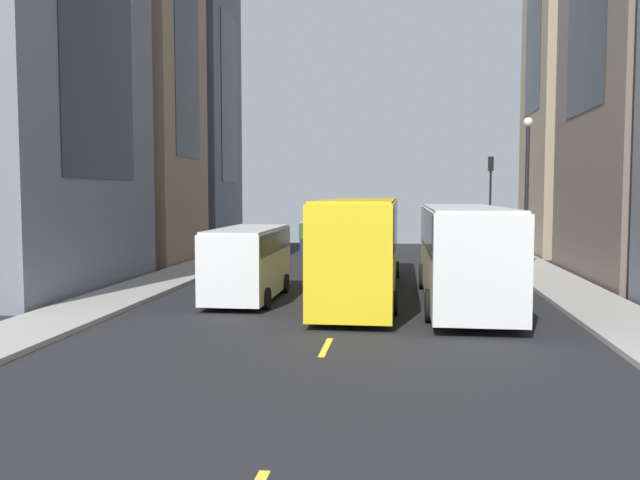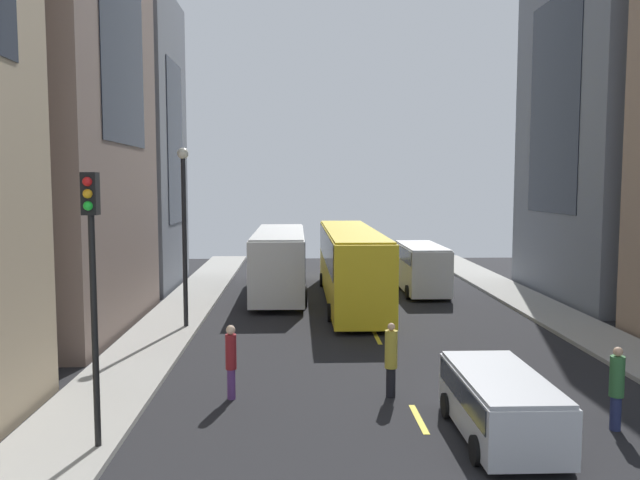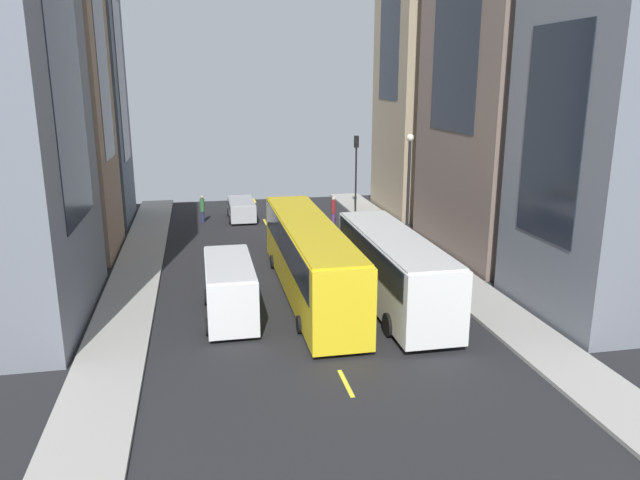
% 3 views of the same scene
% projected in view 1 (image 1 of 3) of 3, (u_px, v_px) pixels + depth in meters
% --- Properties ---
extents(ground_plane, '(43.17, 43.17, 0.00)m').
position_uv_depth(ground_plane, '(359.00, 281.00, 28.95)').
color(ground_plane, black).
extents(sidewalk_west, '(2.61, 44.00, 0.15)m').
position_uv_depth(sidewalk_west, '(555.00, 282.00, 27.94)').
color(sidewalk_west, '#9E9B93').
rests_on(sidewalk_west, ground).
extents(sidewalk_east, '(2.61, 44.00, 0.15)m').
position_uv_depth(sidewalk_east, '(175.00, 276.00, 29.96)').
color(sidewalk_east, '#9E9B93').
rests_on(sidewalk_east, ground).
extents(lane_stripe_0, '(0.16, 2.00, 0.01)m').
position_uv_depth(lane_stripe_0, '(377.00, 244.00, 49.74)').
color(lane_stripe_0, yellow).
rests_on(lane_stripe_0, ground).
extents(lane_stripe_1, '(0.16, 2.00, 0.01)m').
position_uv_depth(lane_stripe_1, '(372.00, 254.00, 41.42)').
color(lane_stripe_1, yellow).
rests_on(lane_stripe_1, ground).
extents(lane_stripe_2, '(0.16, 2.00, 0.01)m').
position_uv_depth(lane_stripe_2, '(364.00, 270.00, 33.11)').
color(lane_stripe_2, yellow).
rests_on(lane_stripe_2, ground).
extents(lane_stripe_3, '(0.16, 2.00, 0.01)m').
position_uv_depth(lane_stripe_3, '(351.00, 295.00, 24.79)').
color(lane_stripe_3, yellow).
rests_on(lane_stripe_3, ground).
extents(lane_stripe_4, '(0.16, 2.00, 0.01)m').
position_uv_depth(lane_stripe_4, '(326.00, 347.00, 16.48)').
color(lane_stripe_4, yellow).
rests_on(lane_stripe_4, ground).
extents(building_east_0, '(9.71, 7.15, 20.18)m').
position_uv_depth(building_east_0, '(160.00, 101.00, 45.31)').
color(building_east_0, '#4C5666').
rests_on(building_east_0, ground).
extents(building_east_1, '(6.72, 7.33, 25.46)m').
position_uv_depth(building_east_1, '(128.00, 29.00, 36.28)').
color(building_east_1, '#937760').
rests_on(building_east_1, ground).
extents(city_bus_white, '(2.80, 11.19, 3.35)m').
position_uv_depth(city_bus_white, '(463.00, 246.00, 22.81)').
color(city_bus_white, silver).
rests_on(city_bus_white, ground).
extents(streetcar_yellow, '(2.70, 14.78, 3.59)m').
position_uv_depth(streetcar_yellow, '(363.00, 237.00, 25.38)').
color(streetcar_yellow, yellow).
rests_on(streetcar_yellow, ground).
extents(delivery_van_white, '(2.25, 5.81, 2.58)m').
position_uv_depth(delivery_van_white, '(248.00, 258.00, 23.68)').
color(delivery_van_white, white).
rests_on(delivery_van_white, ground).
extents(car_silver_0, '(2.04, 4.35, 1.51)m').
position_uv_depth(car_silver_0, '(347.00, 238.00, 42.81)').
color(car_silver_0, '#B7BABF').
rests_on(car_silver_0, ground).
extents(pedestrian_crossing_near, '(0.35, 0.35, 2.06)m').
position_uv_depth(pedestrian_crossing_near, '(378.00, 239.00, 39.59)').
color(pedestrian_crossing_near, black).
rests_on(pedestrian_crossing_near, ground).
extents(pedestrian_walking_far, '(0.34, 0.34, 2.02)m').
position_uv_depth(pedestrian_walking_far, '(302.00, 236.00, 42.75)').
color(pedestrian_walking_far, navy).
rests_on(pedestrian_walking_far, ground).
extents(pedestrian_waiting_curb, '(0.30, 0.30, 2.04)m').
position_uv_depth(pedestrian_waiting_curb, '(453.00, 239.00, 39.09)').
color(pedestrian_waiting_curb, '#593372').
rests_on(pedestrian_waiting_curb, ground).
extents(traffic_light_near_corner, '(0.32, 0.44, 5.95)m').
position_uv_depth(traffic_light_near_corner, '(490.00, 186.00, 41.93)').
color(traffic_light_near_corner, black).
rests_on(traffic_light_near_corner, ground).
extents(streetlamp_near, '(0.44, 0.44, 7.08)m').
position_uv_depth(streetlamp_near, '(527.00, 178.00, 30.21)').
color(streetlamp_near, black).
rests_on(streetlamp_near, ground).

